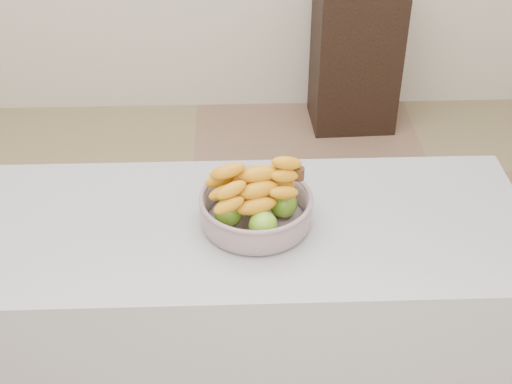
% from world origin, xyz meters
% --- Properties ---
extents(ground, '(4.00, 4.00, 0.00)m').
position_xyz_m(ground, '(0.00, 0.00, 0.00)').
color(ground, '#8C7E56').
rests_on(ground, ground).
extents(counter, '(2.00, 0.60, 0.90)m').
position_xyz_m(counter, '(0.00, -0.28, 0.45)').
color(counter, '#9E9FA6').
rests_on(counter, ground).
extents(cabinet, '(0.46, 0.37, 0.80)m').
position_xyz_m(cabinet, '(0.88, 1.78, 0.40)').
color(cabinet, black).
rests_on(cabinet, ground).
extents(fruit_bowl, '(0.30, 0.30, 0.18)m').
position_xyz_m(fruit_bowl, '(0.27, -0.28, 0.96)').
color(fruit_bowl, '#95A6B3').
rests_on(fruit_bowl, counter).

